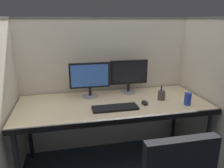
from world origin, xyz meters
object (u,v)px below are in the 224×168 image
at_px(keyboard_main, 115,108).
at_px(monitor_left, 90,77).
at_px(desk, 113,107).
at_px(pen_cup, 161,95).
at_px(soda_can, 188,99).
at_px(monitor_right, 129,74).
at_px(computer_mouse, 145,103).

bearing_deg(keyboard_main, monitor_left, 115.69).
xyz_separation_m(desk, pen_cup, (0.51, -0.02, 0.10)).
relative_size(keyboard_main, pen_cup, 2.72).
bearing_deg(desk, soda_can, -16.28).
height_order(desk, monitor_right, monitor_right).
bearing_deg(desk, keyboard_main, -96.41).
relative_size(desk, monitor_right, 4.42).
relative_size(desk, monitor_left, 4.42).
bearing_deg(pen_cup, monitor_right, 131.41).
bearing_deg(monitor_left, monitor_right, 6.76).
bearing_deg(monitor_left, desk, -48.81).
bearing_deg(soda_can, monitor_right, 132.93).
height_order(monitor_left, pen_cup, monitor_left).
relative_size(desk, soda_can, 15.57).
height_order(monitor_right, computer_mouse, monitor_right).
xyz_separation_m(monitor_right, soda_can, (0.46, -0.49, -0.15)).
xyz_separation_m(monitor_left, soda_can, (0.91, -0.44, -0.15)).
bearing_deg(keyboard_main, computer_mouse, 9.54).
height_order(monitor_left, keyboard_main, monitor_left).
distance_m(computer_mouse, soda_can, 0.42).
bearing_deg(monitor_right, pen_cup, -48.59).
bearing_deg(soda_can, pen_cup, 135.24).
xyz_separation_m(monitor_left, pen_cup, (0.72, -0.25, -0.17)).
xyz_separation_m(monitor_left, keyboard_main, (0.19, -0.39, -0.20)).
bearing_deg(pen_cup, soda_can, -44.76).
relative_size(monitor_right, keyboard_main, 1.00).
distance_m(keyboard_main, computer_mouse, 0.32).
bearing_deg(computer_mouse, soda_can, -14.09).
xyz_separation_m(desk, monitor_left, (-0.21, 0.23, 0.27)).
bearing_deg(monitor_right, desk, -130.18).
bearing_deg(pen_cup, keyboard_main, -165.26).
height_order(monitor_right, keyboard_main, monitor_right).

